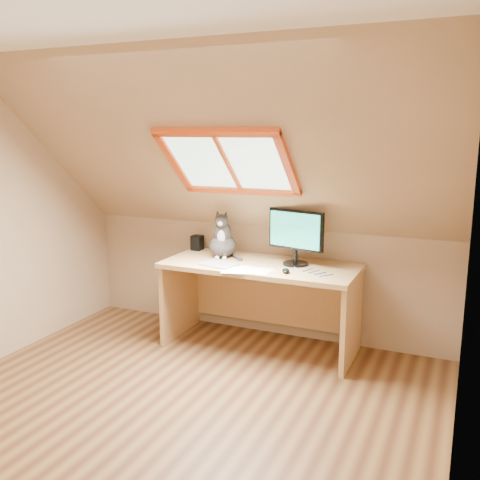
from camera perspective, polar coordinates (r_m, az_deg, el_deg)
The scene contains 10 objects.
ground at distance 3.73m, azimuth -8.25°, elevation -18.48°, with size 3.50×3.50×0.00m, color brown.
room_shell at distance 3.18m, azimuth -9.89°, elevation 3.63°, with size 3.52×3.52×2.41m.
desk at distance 4.66m, azimuth 2.49°, elevation -5.05°, with size 1.65×0.72×0.75m.
monitor at distance 4.46m, azimuth 5.97°, elevation 0.68°, with size 0.50×0.21×0.46m.
cat at distance 4.74m, azimuth -1.86°, elevation -0.02°, with size 0.30×0.33×0.43m.
desk_speaker at distance 5.05m, azimuth -4.59°, elevation -0.29°, with size 0.10×0.10×0.14m, color black.
graphics_tablet at distance 4.49m, azimuth -2.30°, elevation -2.60°, with size 0.28×0.20×0.01m, color #B2B2B7.
mouse at distance 4.26m, azimuth 4.91°, elevation -3.29°, with size 0.06×0.11×0.03m, color black.
papers at distance 4.32m, azimuth 0.38°, elevation -3.23°, with size 0.33×0.27×0.00m.
cables at distance 4.29m, azimuth 6.92°, elevation -3.38°, with size 0.51×0.26×0.01m.
Camera 1 is at (1.75, -2.71, 1.87)m, focal length 40.00 mm.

